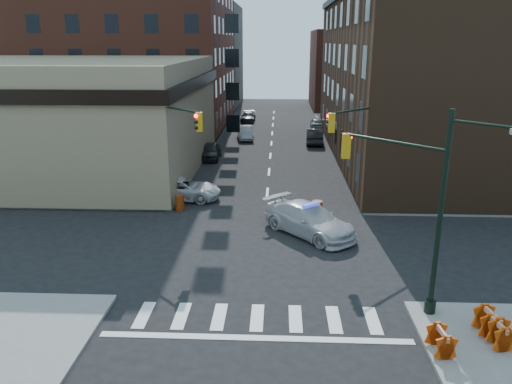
# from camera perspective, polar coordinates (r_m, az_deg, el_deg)

# --- Properties ---
(ground) EXTENTS (140.00, 140.00, 0.00)m
(ground) POSITION_cam_1_polar(r_m,az_deg,el_deg) (26.24, 0.78, -6.50)
(ground) COLOR black
(ground) RESTS_ON ground
(sidewalk_nw) EXTENTS (34.00, 54.50, 0.15)m
(sidewalk_nw) POSITION_cam_1_polar(r_m,az_deg,el_deg) (62.45, -19.91, 6.36)
(sidewalk_nw) COLOR gray
(sidewalk_nw) RESTS_ON ground
(sidewalk_ne) EXTENTS (34.00, 54.50, 0.15)m
(sidewalk_ne) POSITION_cam_1_polar(r_m,az_deg,el_deg) (61.90, 23.77, 5.85)
(sidewalk_ne) COLOR gray
(sidewalk_ne) RESTS_ON ground
(bank_building) EXTENTS (22.00, 22.00, 9.00)m
(bank_building) POSITION_cam_1_polar(r_m,az_deg,el_deg) (44.68, -21.04, 8.17)
(bank_building) COLOR #897659
(bank_building) RESTS_ON ground
(apartment_block) EXTENTS (25.00, 25.00, 24.00)m
(apartment_block) POSITION_cam_1_polar(r_m,az_deg,el_deg) (66.92, -14.82, 17.73)
(apartment_block) COLOR brown
(apartment_block) RESTS_ON ground
(commercial_row_ne) EXTENTS (14.00, 34.00, 14.00)m
(commercial_row_ne) POSITION_cam_1_polar(r_m,az_deg,el_deg) (48.28, 17.71, 12.06)
(commercial_row_ne) COLOR #442C1B
(commercial_row_ne) RESTS_ON ground
(filler_nw) EXTENTS (20.00, 18.00, 16.00)m
(filler_nw) POSITION_cam_1_polar(r_m,az_deg,el_deg) (87.72, -8.70, 15.14)
(filler_nw) COLOR brown
(filler_nw) RESTS_ON ground
(filler_ne) EXTENTS (16.00, 16.00, 12.00)m
(filler_ne) POSITION_cam_1_polar(r_m,az_deg,el_deg) (83.25, 12.11, 13.50)
(filler_ne) COLOR brown
(filler_ne) RESTS_ON ground
(signal_pole_se) EXTENTS (5.40, 5.27, 8.00)m
(signal_pole_se) POSITION_cam_1_polar(r_m,az_deg,el_deg) (20.15, 17.73, -0.69)
(signal_pole_se) COLOR black
(signal_pole_se) RESTS_ON sidewalk_se
(signal_pole_nw) EXTENTS (3.58, 3.67, 8.00)m
(signal_pole_nw) POSITION_cam_1_polar(r_m,az_deg,el_deg) (30.75, -9.87, 5.24)
(signal_pole_nw) COLOR black
(signal_pole_nw) RESTS_ON sidewalk_nw
(signal_pole_ne) EXTENTS (3.67, 3.58, 8.00)m
(signal_pole_ne) POSITION_cam_1_polar(r_m,az_deg,el_deg) (30.48, 12.22, 5.00)
(signal_pole_ne) COLOR black
(signal_pole_ne) RESTS_ON sidewalk_ne
(tree_ne_near) EXTENTS (3.00, 3.00, 4.85)m
(tree_ne_near) POSITION_cam_1_polar(r_m,az_deg,el_deg) (51.00, 10.32, 8.82)
(tree_ne_near) COLOR black
(tree_ne_near) RESTS_ON sidewalk_ne
(tree_ne_far) EXTENTS (3.00, 3.00, 4.85)m
(tree_ne_far) POSITION_cam_1_polar(r_m,az_deg,el_deg) (58.87, 9.32, 9.92)
(tree_ne_far) COLOR black
(tree_ne_far) RESTS_ON sidewalk_ne
(police_car) EXTENTS (5.70, 5.96, 1.70)m
(police_car) POSITION_cam_1_polar(r_m,az_deg,el_deg) (28.00, 6.12, -3.19)
(police_car) COLOR #BAB9BE
(police_car) RESTS_ON ground
(pickup) EXTENTS (5.38, 2.66, 1.47)m
(pickup) POSITION_cam_1_polar(r_m,az_deg,el_deg) (34.39, -8.47, 0.34)
(pickup) COLOR silver
(pickup) RESTS_ON ground
(parked_car_wnear) EXTENTS (1.81, 4.35, 1.47)m
(parked_car_wnear) POSITION_cam_1_polar(r_m,az_deg,el_deg) (46.06, -5.26, 4.69)
(parked_car_wnear) COLOR black
(parked_car_wnear) RESTS_ON ground
(parked_car_wfar) EXTENTS (2.14, 4.63, 1.47)m
(parked_car_wfar) POSITION_cam_1_polar(r_m,az_deg,el_deg) (55.17, -1.23, 6.79)
(parked_car_wfar) COLOR #9A9DA2
(parked_car_wfar) RESTS_ON ground
(parked_car_wdeep) EXTENTS (1.94, 4.54, 1.31)m
(parked_car_wdeep) POSITION_cam_1_polar(r_m,az_deg,el_deg) (67.59, -0.92, 8.59)
(parked_car_wdeep) COLOR black
(parked_car_wdeep) RESTS_ON ground
(parked_car_enear) EXTENTS (1.94, 4.96, 1.61)m
(parked_car_enear) POSITION_cam_1_polar(r_m,az_deg,el_deg) (53.16, 6.71, 6.36)
(parked_car_enear) COLOR black
(parked_car_enear) RESTS_ON ground
(parked_car_efar) EXTENTS (1.68, 3.97, 1.34)m
(parked_car_efar) POSITION_cam_1_polar(r_m,az_deg,el_deg) (62.80, 6.99, 7.85)
(parked_car_efar) COLOR gray
(parked_car_efar) RESTS_ON ground
(pedestrian_a) EXTENTS (0.76, 0.70, 1.75)m
(pedestrian_a) POSITION_cam_1_polar(r_m,az_deg,el_deg) (33.62, -15.55, 0.03)
(pedestrian_a) COLOR black
(pedestrian_a) RESTS_ON sidewalk_nw
(pedestrian_b) EXTENTS (1.17, 1.07, 1.93)m
(pedestrian_b) POSITION_cam_1_polar(r_m,az_deg,el_deg) (33.80, -18.85, -0.02)
(pedestrian_b) COLOR black
(pedestrian_b) RESTS_ON sidewalk_nw
(pedestrian_c) EXTENTS (1.08, 0.76, 1.69)m
(pedestrian_c) POSITION_cam_1_polar(r_m,az_deg,el_deg) (33.73, -17.14, -0.10)
(pedestrian_c) COLOR #1C232B
(pedestrian_c) RESTS_ON sidewalk_nw
(barrel_road) EXTENTS (0.82, 0.82, 1.14)m
(barrel_road) POSITION_cam_1_polar(r_m,az_deg,el_deg) (30.51, 7.00, -2.07)
(barrel_road) COLOR red
(barrel_road) RESTS_ON ground
(barrel_bank) EXTENTS (0.71, 0.71, 1.01)m
(barrel_bank) POSITION_cam_1_polar(r_m,az_deg,el_deg) (32.23, -8.69, -1.22)
(barrel_bank) COLOR #DD5C0A
(barrel_bank) RESTS_ON ground
(barricade_se_a) EXTENTS (0.84, 1.36, 0.96)m
(barricade_se_a) POSITION_cam_1_polar(r_m,az_deg,el_deg) (20.48, 25.22, -13.45)
(barricade_se_a) COLOR #D5550A
(barricade_se_a) RESTS_ON sidewalk_se
(barricade_se_b) EXTENTS (0.78, 1.28, 0.90)m
(barricade_se_b) POSITION_cam_1_polar(r_m,az_deg,el_deg) (20.05, 25.82, -14.31)
(barricade_se_b) COLOR #C64509
(barricade_se_b) RESTS_ON sidewalk_se
(barricade_se_c) EXTENTS (0.68, 1.19, 0.86)m
(barricade_se_c) POSITION_cam_1_polar(r_m,az_deg,el_deg) (18.91, 20.38, -15.66)
(barricade_se_c) COLOR #D16509
(barricade_se_c) RESTS_ON sidewalk_se
(barricade_nw_a) EXTENTS (1.36, 0.80, 0.97)m
(barricade_nw_a) POSITION_cam_1_polar(r_m,az_deg,el_deg) (34.31, -9.69, 0.08)
(barricade_nw_a) COLOR #ED3B0B
(barricade_nw_a) RESTS_ON sidewalk_nw
(barricade_nw_b) EXTENTS (1.43, 0.93, 0.99)m
(barricade_nw_b) POSITION_cam_1_polar(r_m,az_deg,el_deg) (33.90, -15.55, -0.50)
(barricade_nw_b) COLOR red
(barricade_nw_b) RESTS_ON sidewalk_nw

